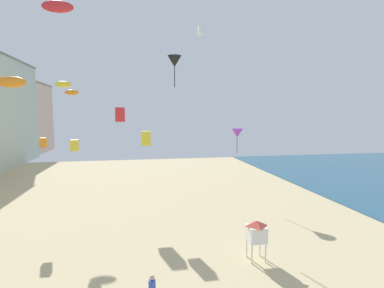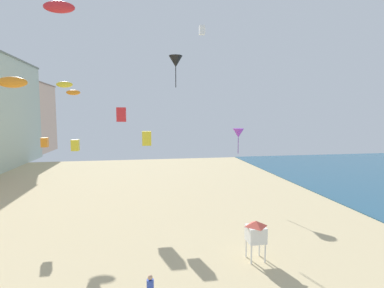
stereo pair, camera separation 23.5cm
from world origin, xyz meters
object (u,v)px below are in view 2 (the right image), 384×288
Objects in this scene: kite_purple_delta at (238,133)px; kite_orange_parafoil at (12,82)px; kite_black_delta at (176,62)px; kite_white_box at (202,30)px; kite_red_box at (121,115)px; kite_yellow_parafoil at (64,85)px; lifeguard_stand at (256,232)px; kite_red_parafoil at (59,7)px; kite_yellow_box at (147,138)px; kite_yellow_box_2 at (75,145)px; kite_orange_parafoil_2 at (73,92)px; kite_orange_box at (45,142)px.

kite_orange_parafoil is (-19.46, -7.48, 4.28)m from kite_purple_delta.
kite_white_box is (2.90, -0.40, 3.41)m from kite_black_delta.
kite_yellow_parafoil is at bearing -147.38° from kite_red_box.
kite_black_delta is at bearing 37.96° from kite_orange_parafoil.
kite_purple_delta is at bearing 80.97° from lifeguard_stand.
kite_black_delta is 1.25× the size of kite_red_parafoil.
kite_orange_parafoil is at bearing -158.98° from kite_purple_delta.
kite_black_delta reaches higher than kite_purple_delta.
kite_orange_parafoil reaches higher than lifeguard_stand.
kite_red_box is (-8.85, -1.00, -9.30)m from kite_white_box.
kite_yellow_box reaches higher than lifeguard_stand.
kite_yellow_parafoil is (-13.65, -4.07, -6.58)m from kite_white_box.
kite_yellow_box is 11.14m from kite_orange_parafoil.
kite_purple_delta is at bearing 19.23° from kite_yellow_box_2.
kite_purple_delta is 3.03× the size of kite_yellow_box_2.
kite_yellow_parafoil is (-7.31, 1.82, 4.89)m from kite_yellow_box.
kite_yellow_parafoil reaches higher than kite_orange_parafoil_2.
kite_yellow_parafoil is 7.13m from kite_red_parafoil.
kite_red_box is at bearing 63.81° from kite_yellow_box_2.
kite_orange_parafoil_2 is (-0.27, 4.75, -0.36)m from kite_yellow_parafoil.
kite_yellow_box_2 reaches higher than lifeguard_stand.
kite_purple_delta is at bearing 20.32° from kite_yellow_box.
kite_orange_box is 5.54m from kite_yellow_parafoil.
kite_yellow_parafoil is at bearing 68.77° from kite_orange_parafoil.
kite_black_delta is 8.49m from kite_red_box.
kite_white_box is (-0.22, 15.88, 16.71)m from lifeguard_stand.
kite_red_parafoil is at bearing -176.67° from kite_purple_delta.
kite_red_parafoil is at bearing -167.04° from kite_white_box.
kite_black_delta is (3.44, 6.30, 8.06)m from kite_yellow_box.
kite_orange_box is at bearing -104.73° from kite_orange_parafoil_2.
kite_purple_delta is at bearing -21.77° from kite_black_delta.
kite_black_delta reaches higher than kite_red_box.
kite_red_box is (-12.48, 1.21, 2.01)m from kite_purple_delta.
kite_orange_parafoil_2 is at bearing 170.69° from kite_purple_delta.
kite_orange_parafoil is (-3.68, -1.97, 4.78)m from kite_yellow_box_2.
kite_white_box is 15.57m from kite_orange_parafoil_2.
kite_white_box is at bearing 31.46° from kite_orange_parafoil.
kite_purple_delta is at bearing 7.74° from kite_orange_box.
kite_orange_box is 7.93m from kite_red_box.
kite_yellow_box is at bearing -40.89° from kite_orange_parafoil_2.
kite_orange_box is at bearing 149.52° from lifeguard_stand.
kite_yellow_box is 0.46× the size of kite_red_parafoil.
kite_orange_box is 0.57× the size of kite_red_box.
kite_black_delta is (12.46, 5.19, 8.39)m from kite_orange_box.
kite_white_box is at bearing 12.96° from kite_red_parafoil.
kite_red_box reaches higher than kite_purple_delta.
kite_purple_delta is 21.27m from kite_red_parafoil.
kite_yellow_box is 0.88× the size of kite_orange_parafoil_2.
kite_yellow_parafoil is at bearing -163.39° from kite_white_box.
kite_black_delta is 3.82× the size of kite_yellow_box_2.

